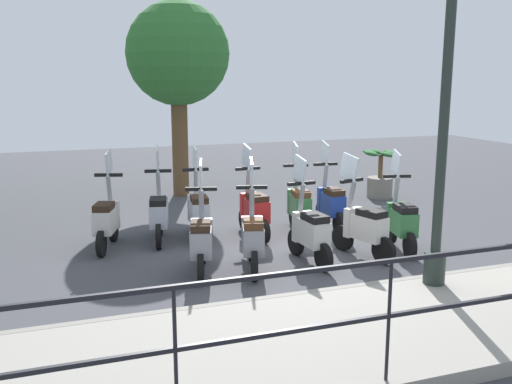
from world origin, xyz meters
TOP-DOWN VIEW (x-y plane):
  - ground_plane at (0.00, 0.00)m, footprint 28.00×28.00m
  - promenade_walkway at (-3.15, 0.00)m, footprint 2.20×20.00m
  - fence_railing at (-4.20, -0.00)m, footprint 0.04×16.03m
  - lamp_post_near at (-2.40, -0.91)m, footprint 0.26×0.90m
  - tree_distant at (4.63, 0.75)m, footprint 2.26×2.26m
  - potted_palm at (2.91, -3.39)m, footprint 1.06×0.66m
  - scooter_near_0 at (-0.69, -1.56)m, footprint 1.22×0.51m
  - scooter_near_1 at (-0.79, -0.85)m, footprint 1.20×0.54m
  - scooter_near_2 at (-0.77, 0.02)m, footprint 1.23×0.44m
  - scooter_near_3 at (-0.80, 0.90)m, footprint 1.20×0.53m
  - scooter_near_4 at (-0.68, 1.60)m, footprint 1.20×0.53m
  - scooter_far_0 at (0.81, -1.10)m, footprint 1.23×0.44m
  - scooter_far_1 at (0.85, -0.52)m, footprint 1.22×0.48m
  - scooter_far_2 at (0.80, 0.33)m, footprint 1.23×0.44m
  - scooter_far_3 at (0.98, 1.24)m, footprint 1.23×0.44m
  - scooter_far_4 at (1.04, 1.88)m, footprint 1.22×0.49m
  - scooter_far_5 at (0.92, 2.72)m, footprint 1.19×0.55m

SIDE VIEW (x-z plane):
  - ground_plane at x=0.00m, z-range 0.00..0.00m
  - promenade_walkway at x=-3.15m, z-range 0.00..0.15m
  - potted_palm at x=2.91m, z-range -0.08..0.97m
  - scooter_near_0 at x=-0.69m, z-range -0.29..1.25m
  - scooter_near_1 at x=-0.79m, z-range -0.29..1.25m
  - scooter_near_2 at x=-0.77m, z-range -0.29..1.25m
  - scooter_near_3 at x=-0.80m, z-range -0.29..1.25m
  - scooter_near_4 at x=-0.68m, z-range -0.29..1.25m
  - scooter_far_0 at x=0.81m, z-range -0.29..1.25m
  - scooter_far_1 at x=0.85m, z-range -0.29..1.25m
  - scooter_far_2 at x=0.80m, z-range -0.29..1.25m
  - scooter_far_3 at x=0.98m, z-range -0.29..1.25m
  - scooter_far_4 at x=1.04m, z-range -0.29..1.25m
  - scooter_far_5 at x=0.92m, z-range -0.29..1.25m
  - fence_railing at x=-4.20m, z-range 0.38..1.44m
  - lamp_post_near at x=-2.40m, z-range -0.10..4.55m
  - tree_distant at x=4.63m, z-range 0.96..5.25m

